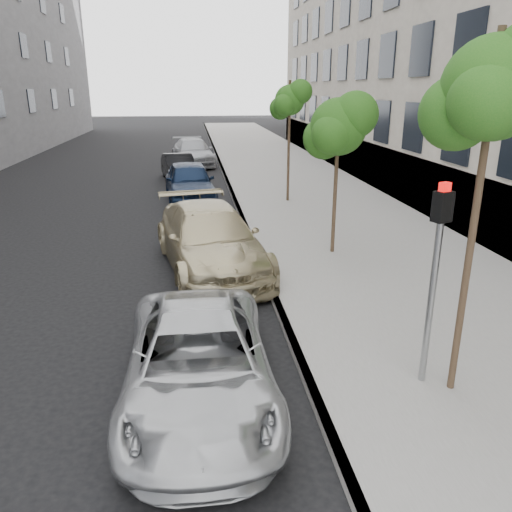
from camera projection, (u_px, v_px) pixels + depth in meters
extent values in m
plane|color=black|center=(247.00, 493.00, 5.64)|extent=(160.00, 160.00, 0.00)
cube|color=gray|center=(276.00, 166.00, 28.68)|extent=(6.40, 72.00, 0.14)
cube|color=#9E9B93|center=(221.00, 167.00, 28.31)|extent=(0.15, 72.00, 0.14)
cylinder|color=#38281C|center=(473.00, 227.00, 6.60)|extent=(0.10, 0.10, 4.90)
sphere|color=#1F6018|center=(493.00, 88.00, 6.04)|extent=(1.27, 1.27, 1.27)
sphere|color=#1F6018|center=(456.00, 113.00, 6.33)|extent=(0.95, 0.95, 0.95)
cylinder|color=#38281C|center=(336.00, 178.00, 12.85)|extent=(0.10, 0.10, 3.97)
sphere|color=#1F6018|center=(338.00, 127.00, 12.44)|extent=(1.42, 1.42, 1.42)
sphere|color=#1F6018|center=(355.00, 115.00, 12.20)|extent=(1.14, 1.14, 1.14)
sphere|color=#1F6018|center=(324.00, 138.00, 12.74)|extent=(1.07, 1.07, 1.07)
cylinder|color=#38281C|center=(289.00, 142.00, 18.88)|extent=(0.10, 0.10, 4.46)
sphere|color=#1F6018|center=(290.00, 100.00, 18.39)|extent=(1.11, 1.11, 1.11)
sphere|color=#1F6018|center=(300.00, 92.00, 18.15)|extent=(0.89, 0.89, 0.89)
sphere|color=#1F6018|center=(280.00, 108.00, 18.69)|extent=(0.83, 0.83, 0.83)
cylinder|color=#939699|center=(431.00, 305.00, 7.18)|extent=(0.10, 0.10, 2.47)
cube|color=black|center=(443.00, 207.00, 6.71)|extent=(0.29, 0.26, 0.42)
cube|color=red|center=(445.00, 187.00, 6.63)|extent=(0.17, 0.14, 0.12)
imported|color=#B8BABD|center=(199.00, 362.00, 7.12)|extent=(2.08, 4.51, 1.25)
imported|color=#BEB087|center=(210.00, 239.00, 12.33)|extent=(3.10, 5.71, 1.57)
imported|color=#101E38|center=(190.00, 182.00, 19.86)|extent=(2.22, 4.73, 1.56)
imported|color=black|center=(179.00, 167.00, 24.38)|extent=(1.99, 4.03, 1.27)
imported|color=#999AA0|center=(193.00, 152.00, 29.23)|extent=(2.78, 5.39, 1.49)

